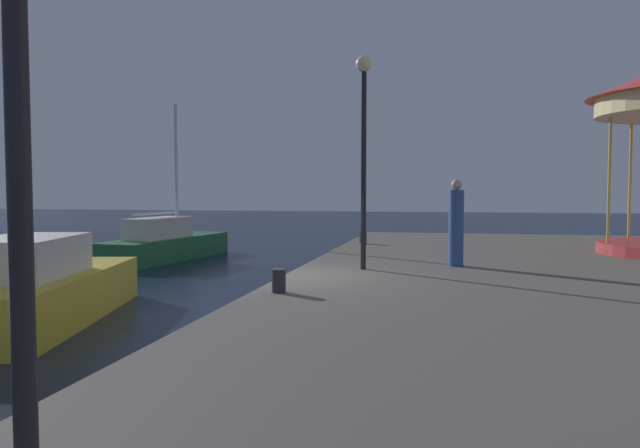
# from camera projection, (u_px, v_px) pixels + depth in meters

# --- Properties ---
(ground_plane) EXTENTS (120.00, 120.00, 0.00)m
(ground_plane) POSITION_uv_depth(u_px,v_px,m) (283.00, 314.00, 12.41)
(ground_plane) COLOR black
(sailboat_green) EXTENTS (2.33, 6.53, 5.74)m
(sailboat_green) POSITION_uv_depth(u_px,v_px,m) (166.00, 244.00, 22.03)
(sailboat_green) COLOR #236638
(sailboat_green) RESTS_ON ground
(motorboat_yellow) EXTENTS (3.38, 6.06, 1.68)m
(motorboat_yellow) POSITION_uv_depth(u_px,v_px,m) (37.00, 290.00, 11.58)
(motorboat_yellow) COLOR gold
(motorboat_yellow) RESTS_ON ground
(lamp_post_mid_promenade) EXTENTS (0.36, 0.36, 4.65)m
(lamp_post_mid_promenade) POSITION_uv_depth(u_px,v_px,m) (364.00, 125.00, 13.17)
(lamp_post_mid_promenade) COLOR black
(lamp_post_mid_promenade) RESTS_ON quay_dock
(bollard_center) EXTENTS (0.24, 0.24, 0.40)m
(bollard_center) POSITION_uv_depth(u_px,v_px,m) (363.00, 238.00, 19.72)
(bollard_center) COLOR #2D2D33
(bollard_center) RESTS_ON quay_dock
(bollard_south) EXTENTS (0.24, 0.24, 0.40)m
(bollard_south) POSITION_uv_depth(u_px,v_px,m) (279.00, 281.00, 10.31)
(bollard_south) COLOR #2D2D33
(bollard_south) RESTS_ON quay_dock
(person_by_the_water) EXTENTS (0.34, 0.34, 1.99)m
(person_by_the_water) POSITION_uv_depth(u_px,v_px,m) (456.00, 225.00, 13.87)
(person_by_the_water) COLOR #2D4C8C
(person_by_the_water) RESTS_ON quay_dock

